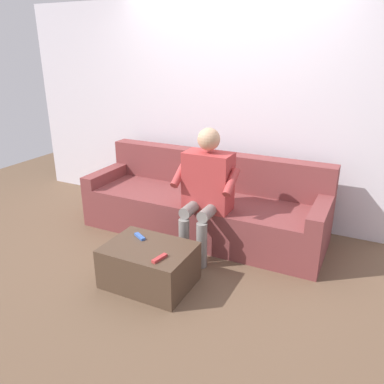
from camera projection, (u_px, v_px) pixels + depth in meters
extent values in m
plane|color=brown|center=(171.00, 262.00, 3.62)|extent=(8.00, 8.00, 0.00)
cube|color=silver|center=(227.00, 113.00, 4.30)|extent=(5.41, 0.06, 2.42)
cube|color=brown|center=(199.00, 218.00, 4.04)|extent=(2.26, 0.66, 0.43)
cube|color=brown|center=(215.00, 188.00, 4.33)|extent=(2.56, 0.19, 0.83)
cube|color=brown|center=(317.00, 235.00, 3.52)|extent=(0.15, 0.66, 0.57)
cube|color=brown|center=(106.00, 194.00, 4.52)|extent=(0.15, 0.66, 0.57)
cube|color=#4C3828|center=(149.00, 265.00, 3.25)|extent=(0.72, 0.53, 0.35)
cube|color=#B23838|center=(208.00, 181.00, 3.62)|extent=(0.45, 0.25, 0.56)
sphere|color=tan|center=(209.00, 139.00, 3.48)|extent=(0.21, 0.21, 0.21)
cylinder|color=gray|center=(209.00, 211.00, 3.52)|extent=(0.11, 0.33, 0.11)
cylinder|color=gray|center=(192.00, 208.00, 3.60)|extent=(0.11, 0.33, 0.11)
cylinder|color=gray|center=(202.00, 245.00, 3.48)|extent=(0.10, 0.10, 0.43)
cylinder|color=gray|center=(184.00, 241.00, 3.56)|extent=(0.10, 0.10, 0.43)
cylinder|color=#B23838|center=(231.00, 182.00, 3.42)|extent=(0.08, 0.27, 0.22)
cylinder|color=#B23838|center=(180.00, 174.00, 3.64)|extent=(0.08, 0.27, 0.22)
cube|color=#3860B7|center=(140.00, 236.00, 3.33)|extent=(0.14, 0.10, 0.02)
cube|color=#B73333|center=(160.00, 258.00, 2.99)|extent=(0.06, 0.15, 0.02)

